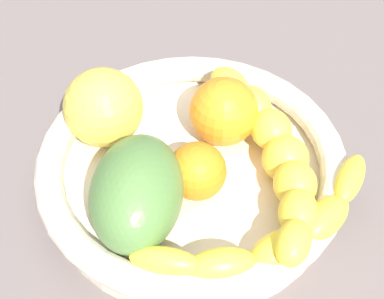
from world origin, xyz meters
TOP-DOWN VIEW (x-y plane):
  - kitchen_counter at (0.00, 0.00)cm, footprint 120.00×120.00cm
  - fruit_bowl at (0.00, 0.00)cm, footprint 28.70×28.70cm
  - banana_draped_left at (4.82, -9.99)cm, footprint 22.76×10.74cm
  - banana_draped_right at (7.30, -2.00)cm, footprint 7.60×24.04cm
  - orange_front at (3.82, 3.86)cm, footprint 6.63×6.63cm
  - orange_mid_left at (0.33, -2.26)cm, footprint 5.26×5.26cm
  - apple_yellow at (-7.29, 6.12)cm, footprint 7.58×7.58cm
  - mango_green at (-5.53, -4.37)cm, footprint 10.67×13.09cm

SIDE VIEW (x-z plane):
  - kitchen_counter at x=0.00cm, z-range 0.00..3.00cm
  - fruit_bowl at x=0.00cm, z-range 3.08..8.17cm
  - banana_draped_left at x=4.82cm, z-range 5.71..9.55cm
  - orange_mid_left at x=0.33cm, z-range 5.43..10.70cm
  - banana_draped_right at x=7.30cm, z-range 5.76..10.76cm
  - orange_front at x=3.82cm, z-range 5.43..12.07cm
  - mango_green at x=-5.53cm, z-range 5.43..12.78cm
  - apple_yellow at x=-7.29cm, z-range 5.43..13.02cm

